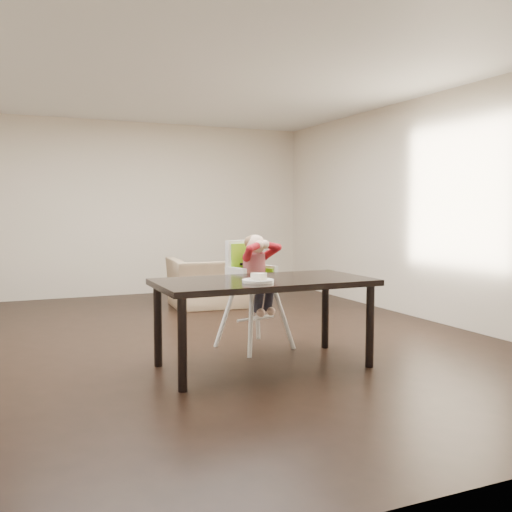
# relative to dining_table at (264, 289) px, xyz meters

# --- Properties ---
(ground) EXTENTS (7.00, 7.00, 0.00)m
(ground) POSITION_rel_dining_table_xyz_m (-0.32, 1.15, -0.67)
(ground) COLOR black
(ground) RESTS_ON ground
(room_walls) EXTENTS (6.02, 7.02, 2.71)m
(room_walls) POSITION_rel_dining_table_xyz_m (-0.32, 1.15, 1.18)
(room_walls) COLOR beige
(room_walls) RESTS_ON ground
(dining_table) EXTENTS (1.80, 0.90, 0.75)m
(dining_table) POSITION_rel_dining_table_xyz_m (0.00, 0.00, 0.00)
(dining_table) COLOR black
(dining_table) RESTS_ON ground
(high_chair) EXTENTS (0.56, 0.56, 1.10)m
(high_chair) POSITION_rel_dining_table_xyz_m (0.19, 0.67, 0.10)
(high_chair) COLOR white
(high_chair) RESTS_ON ground
(plate) EXTENTS (0.31, 0.31, 0.07)m
(plate) POSITION_rel_dining_table_xyz_m (-0.13, -0.18, 0.10)
(plate) COLOR white
(plate) RESTS_ON dining_table
(armchair) EXTENTS (1.08, 0.74, 0.90)m
(armchair) POSITION_rel_dining_table_xyz_m (0.55, 3.04, -0.22)
(armchair) COLOR tan
(armchair) RESTS_ON ground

